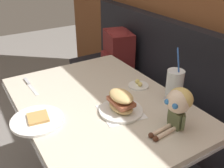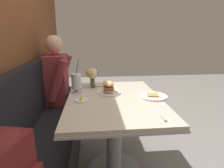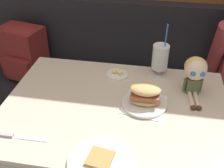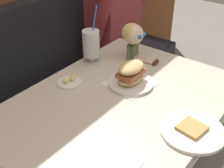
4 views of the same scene
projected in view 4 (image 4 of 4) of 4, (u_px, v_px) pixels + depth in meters
booth_bench at (37, 119)px, 1.86m from camera, size 2.60×0.48×1.00m
diner_table at (119, 134)px, 1.43m from camera, size 1.11×0.81×0.74m
toast_plate at (192, 131)px, 1.14m from camera, size 0.25×0.25×0.03m
milkshake_glass at (91, 45)px, 1.57m from camera, size 0.10×0.10×0.31m
sandwich_plate at (131, 76)px, 1.41m from camera, size 0.23×0.23×0.12m
butter_saucer at (70, 82)px, 1.43m from camera, size 0.12×0.12×0.04m
seated_doll at (133, 36)px, 1.60m from camera, size 0.12×0.22×0.20m
diner_patron at (118, 21)px, 2.13m from camera, size 0.55×0.48×0.81m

